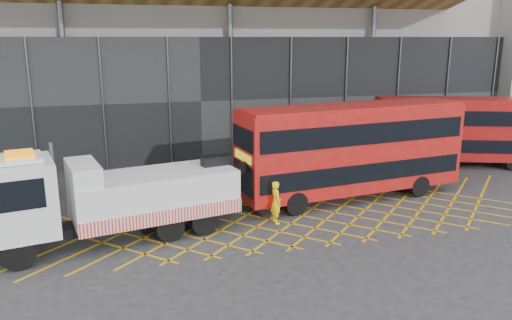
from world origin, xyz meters
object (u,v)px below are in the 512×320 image
object	(u,v)px
bus_towed	(352,147)
bus_second	(460,128)
recovery_truck	(107,197)
worker	(276,202)

from	to	relation	value
bus_towed	bus_second	xyz separation A→B (m)	(9.58, 4.35, -0.25)
recovery_truck	worker	bearing A→B (deg)	-10.95
recovery_truck	bus_second	distance (m)	22.43
bus_second	worker	world-z (taller)	bus_second
worker	recovery_truck	bearing A→B (deg)	87.68
bus_towed	bus_second	world-z (taller)	bus_towed
bus_towed	recovery_truck	bearing A→B (deg)	-175.28
recovery_truck	bus_towed	world-z (taller)	bus_towed
recovery_truck	worker	size ratio (longest dim) A/B	6.10
bus_second	recovery_truck	bearing A→B (deg)	-142.03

